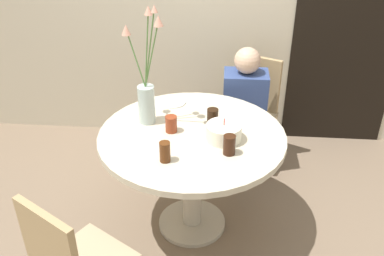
# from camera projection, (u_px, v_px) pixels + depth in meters

# --- Properties ---
(ground_plane) EXTENTS (16.00, 16.00, 0.00)m
(ground_plane) POSITION_uv_depth(u_px,v_px,m) (192.00, 224.00, 3.06)
(ground_plane) COLOR #7A6651
(doorway_panel) EXTENTS (0.90, 0.01, 2.05)m
(doorway_panel) POSITION_uv_depth(u_px,v_px,m) (348.00, 33.00, 3.54)
(doorway_panel) COLOR black
(doorway_panel) RESTS_ON ground_plane
(dining_table) EXTENTS (1.18, 1.18, 0.76)m
(dining_table) POSITION_uv_depth(u_px,v_px,m) (192.00, 152.00, 2.74)
(dining_table) COLOR beige
(dining_table) RESTS_ON ground_plane
(chair_near_front) EXTENTS (0.53, 0.53, 0.90)m
(chair_near_front) POSITION_uv_depth(u_px,v_px,m) (252.00, 106.00, 3.54)
(chair_near_front) COLOR tan
(chair_near_front) RESTS_ON ground_plane
(birthday_cake) EXTENTS (0.22, 0.22, 0.15)m
(birthday_cake) POSITION_uv_depth(u_px,v_px,m) (224.00, 132.00, 2.59)
(birthday_cake) COLOR white
(birthday_cake) RESTS_ON dining_table
(flower_vase) EXTENTS (0.27, 0.20, 0.78)m
(flower_vase) POSITION_uv_depth(u_px,v_px,m) (146.00, 90.00, 2.69)
(flower_vase) COLOR #B2C6C1
(flower_vase) RESTS_ON dining_table
(side_plate) EXTENTS (0.19, 0.19, 0.01)m
(side_plate) POSITION_uv_depth(u_px,v_px,m) (172.00, 102.00, 3.03)
(side_plate) COLOR white
(side_plate) RESTS_ON dining_table
(drink_glass_0) EXTENTS (0.07, 0.07, 0.10)m
(drink_glass_0) POSITION_uv_depth(u_px,v_px,m) (213.00, 116.00, 2.76)
(drink_glass_0) COLOR black
(drink_glass_0) RESTS_ON dining_table
(drink_glass_1) EXTENTS (0.06, 0.06, 0.12)m
(drink_glass_1) POSITION_uv_depth(u_px,v_px,m) (165.00, 152.00, 2.39)
(drink_glass_1) COLOR #51280F
(drink_glass_1) RESTS_ON dining_table
(drink_glass_2) EXTENTS (0.07, 0.07, 0.12)m
(drink_glass_2) POSITION_uv_depth(u_px,v_px,m) (229.00, 145.00, 2.45)
(drink_glass_2) COLOR #33190C
(drink_glass_2) RESTS_ON dining_table
(drink_glass_3) EXTENTS (0.07, 0.07, 0.11)m
(drink_glass_3) POSITION_uv_depth(u_px,v_px,m) (171.00, 124.00, 2.67)
(drink_glass_3) COLOR maroon
(drink_glass_3) RESTS_ON dining_table
(person_woman) EXTENTS (0.34, 0.24, 1.06)m
(person_woman) POSITION_uv_depth(u_px,v_px,m) (244.00, 114.00, 3.43)
(person_woman) COLOR #383333
(person_woman) RESTS_ON ground_plane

